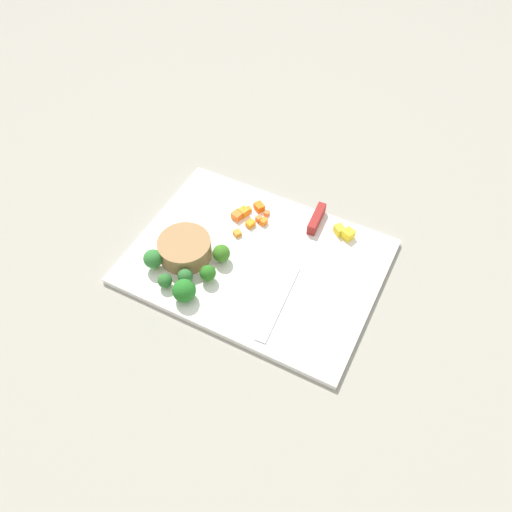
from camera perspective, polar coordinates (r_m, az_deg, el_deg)
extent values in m
plane|color=gray|center=(0.96, 0.00, -0.81)|extent=(4.00, 4.00, 0.00)
cube|color=white|center=(0.96, 0.00, -0.59)|extent=(0.45, 0.33, 0.01)
cylinder|color=#996F43|center=(0.96, -7.85, 0.84)|extent=(0.10, 0.10, 0.04)
cube|color=silver|center=(0.90, 2.46, -5.10)|extent=(0.03, 0.17, 0.00)
cube|color=maroon|center=(1.01, 6.68, 4.11)|extent=(0.02, 0.07, 0.02)
cube|color=orange|center=(1.02, -1.37, 4.87)|extent=(0.02, 0.02, 0.02)
cube|color=orange|center=(1.01, 0.32, 4.11)|extent=(0.01, 0.01, 0.01)
cube|color=orange|center=(1.02, -2.06, 4.49)|extent=(0.02, 0.02, 0.01)
cube|color=orange|center=(1.03, 1.18, 4.72)|extent=(0.01, 0.01, 0.01)
cube|color=orange|center=(1.03, -0.84, 5.15)|extent=(0.01, 0.01, 0.01)
cube|color=orange|center=(1.01, 0.86, 3.80)|extent=(0.01, 0.01, 0.01)
cube|color=orange|center=(1.03, 0.36, 5.44)|extent=(0.03, 0.02, 0.01)
cube|color=orange|center=(0.99, -2.08, 2.52)|extent=(0.02, 0.02, 0.01)
cube|color=orange|center=(1.00, -0.61, 3.57)|extent=(0.02, 0.02, 0.01)
cube|color=yellow|center=(1.00, 10.13, 2.38)|extent=(0.02, 0.02, 0.02)
cube|color=yellow|center=(1.00, 9.17, 2.85)|extent=(0.03, 0.02, 0.02)
cylinder|color=#8DB466|center=(0.93, -9.90, -3.11)|extent=(0.01, 0.01, 0.01)
sphere|color=#286428|center=(0.92, -10.00, -2.69)|extent=(0.03, 0.03, 0.03)
cylinder|color=#81AC61|center=(0.93, -7.72, -2.60)|extent=(0.01, 0.01, 0.01)
sphere|color=#2E682F|center=(0.92, -7.80, -2.18)|extent=(0.03, 0.03, 0.03)
cylinder|color=#92B955|center=(0.93, -5.26, -2.39)|extent=(0.01, 0.01, 0.01)
sphere|color=#27681C|center=(0.91, -5.32, -1.87)|extent=(0.03, 0.03, 0.03)
cylinder|color=#7FB65B|center=(0.96, -11.12, -0.95)|extent=(0.01, 0.01, 0.02)
sphere|color=#2E722F|center=(0.94, -11.29, -0.30)|extent=(0.03, 0.03, 0.03)
cylinder|color=#8EB25F|center=(0.95, -3.79, -0.26)|extent=(0.01, 0.01, 0.01)
sphere|color=#366F1D|center=(0.94, -3.84, 0.31)|extent=(0.03, 0.03, 0.03)
cylinder|color=#84BB60|center=(0.91, -7.81, -4.39)|extent=(0.01, 0.01, 0.01)
sphere|color=#226D21|center=(0.90, -7.93, -3.79)|extent=(0.04, 0.04, 0.04)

